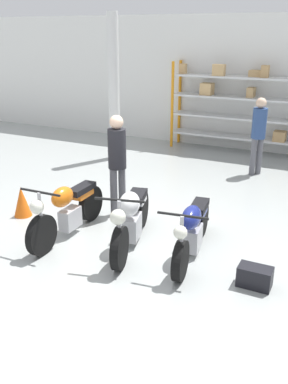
# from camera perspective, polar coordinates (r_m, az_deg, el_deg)

# --- Properties ---
(ground_plane) EXTENTS (30.00, 30.00, 0.00)m
(ground_plane) POSITION_cam_1_polar(r_m,az_deg,el_deg) (6.91, -1.49, -6.49)
(ground_plane) COLOR #9EA3A0
(back_wall) EXTENTS (30.00, 0.08, 3.60)m
(back_wall) POSITION_cam_1_polar(r_m,az_deg,el_deg) (12.29, 13.05, 13.84)
(back_wall) COLOR white
(back_wall) RESTS_ON ground_plane
(shelving_rack) EXTENTS (4.92, 0.63, 2.38)m
(shelving_rack) POSITION_cam_1_polar(r_m,az_deg,el_deg) (11.89, 14.78, 11.01)
(shelving_rack) COLOR orange
(shelving_rack) RESTS_ON ground_plane
(support_pillar) EXTENTS (0.28, 0.28, 3.60)m
(support_pillar) POSITION_cam_1_polar(r_m,az_deg,el_deg) (11.06, -4.04, 13.59)
(support_pillar) COLOR silver
(support_pillar) RESTS_ON ground_plane
(motorcycle_orange) EXTENTS (0.69, 2.02, 1.00)m
(motorcycle_orange) POSITION_cam_1_polar(r_m,az_deg,el_deg) (7.00, -10.16, -2.34)
(motorcycle_orange) COLOR black
(motorcycle_orange) RESTS_ON ground_plane
(motorcycle_white) EXTENTS (0.83, 2.04, 1.04)m
(motorcycle_white) POSITION_cam_1_polar(r_m,az_deg,el_deg) (6.57, -1.72, -3.44)
(motorcycle_white) COLOR black
(motorcycle_white) RESTS_ON ground_plane
(motorcycle_blue) EXTENTS (0.68, 2.00, 0.94)m
(motorcycle_blue) POSITION_cam_1_polar(r_m,az_deg,el_deg) (6.35, 6.47, -4.92)
(motorcycle_blue) COLOR black
(motorcycle_blue) RESTS_ON ground_plane
(person_browsing) EXTENTS (0.45, 0.45, 1.78)m
(person_browsing) POSITION_cam_1_polar(r_m,az_deg,el_deg) (10.13, 15.04, 8.00)
(person_browsing) COLOR #595960
(person_browsing) RESTS_ON ground_plane
(person_near_rack) EXTENTS (0.43, 0.43, 1.82)m
(person_near_rack) POSITION_cam_1_polar(r_m,az_deg,el_deg) (7.54, -3.59, 4.67)
(person_near_rack) COLOR #595960
(person_near_rack) RESTS_ON ground_plane
(toolbox) EXTENTS (0.44, 0.26, 0.28)m
(toolbox) POSITION_cam_1_polar(r_m,az_deg,el_deg) (5.89, 14.55, -10.88)
(toolbox) COLOR black
(toolbox) RESTS_ON ground_plane
(traffic_cone) EXTENTS (0.32, 0.32, 0.55)m
(traffic_cone) POSITION_cam_1_polar(r_m,az_deg,el_deg) (8.01, -15.97, -1.23)
(traffic_cone) COLOR orange
(traffic_cone) RESTS_ON ground_plane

